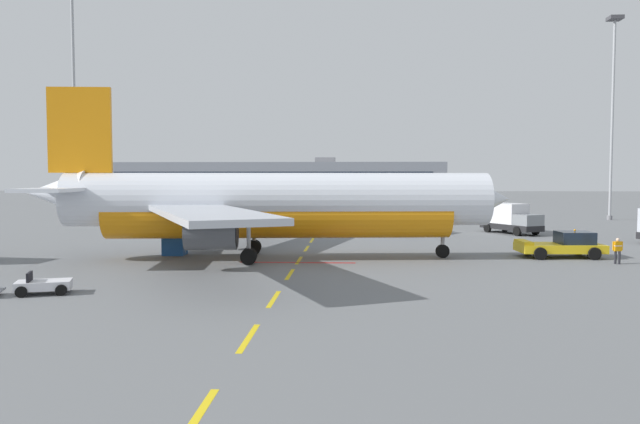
# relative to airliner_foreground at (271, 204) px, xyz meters

# --- Properties ---
(ground) EXTENTS (400.00, 400.00, 0.00)m
(ground) POSITION_rel_airliner_foreground_xyz_m (24.07, 16.22, -3.95)
(ground) COLOR slate
(apron_paint_markings) EXTENTS (8.00, 97.89, 0.01)m
(apron_paint_markings) POSITION_rel_airliner_foreground_xyz_m (2.07, 15.15, -3.95)
(apron_paint_markings) COLOR yellow
(apron_paint_markings) RESTS_ON ground
(airliner_foreground) EXTENTS (34.82, 34.47, 12.20)m
(airliner_foreground) POSITION_rel_airliner_foreground_xyz_m (0.00, 0.00, 0.00)
(airliner_foreground) COLOR silver
(airliner_foreground) RESTS_ON ground
(pushback_tug) EXTENTS (6.11, 3.39, 2.08)m
(pushback_tug) POSITION_rel_airliner_foreground_xyz_m (21.32, 2.04, -3.05)
(pushback_tug) COLOR yellow
(pushback_tug) RESTS_ON ground
(catering_truck) EXTENTS (5.38, 7.31, 3.14)m
(catering_truck) POSITION_rel_airliner_foreground_xyz_m (22.28, 21.00, -2.30)
(catering_truck) COLOR black
(catering_truck) RESTS_ON ground
(fuel_service_truck) EXTENTS (5.81, 7.19, 3.14)m
(fuel_service_truck) POSITION_rel_airliner_foreground_xyz_m (10.67, 19.64, -2.30)
(fuel_service_truck) COLOR black
(fuel_service_truck) RESTS_ON ground
(ground_crew_worker) EXTENTS (0.71, 0.34, 1.78)m
(ground_crew_worker) POSITION_rel_airliner_foreground_xyz_m (23.83, -1.28, -2.93)
(ground_crew_worker) COLOR #232328
(ground_crew_worker) RESTS_ON ground
(uld_cargo_container) EXTENTS (1.64, 1.60, 1.60)m
(uld_cargo_container) POSITION_rel_airliner_foreground_xyz_m (-7.62, 1.87, -3.15)
(uld_cargo_container) COLOR #194C9E
(uld_cargo_container) RESTS_ON ground
(apron_light_mast_near) EXTENTS (1.80, 1.80, 28.97)m
(apron_light_mast_near) POSITION_rel_airliner_foreground_xyz_m (-28.09, 29.40, 13.74)
(apron_light_mast_near) COLOR slate
(apron_light_mast_near) RESTS_ON ground
(apron_light_mast_far) EXTENTS (1.80, 1.80, 27.69)m
(apron_light_mast_far) POSITION_rel_airliner_foreground_xyz_m (41.33, 42.23, 13.05)
(apron_light_mast_far) COLOR slate
(apron_light_mast_far) RESTS_ON ground
(terminal_satellite) EXTENTS (99.86, 23.54, 11.85)m
(terminal_satellite) POSITION_rel_airliner_foreground_xyz_m (-17.46, 140.54, 1.19)
(terminal_satellite) COLOR gray
(terminal_satellite) RESTS_ON ground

